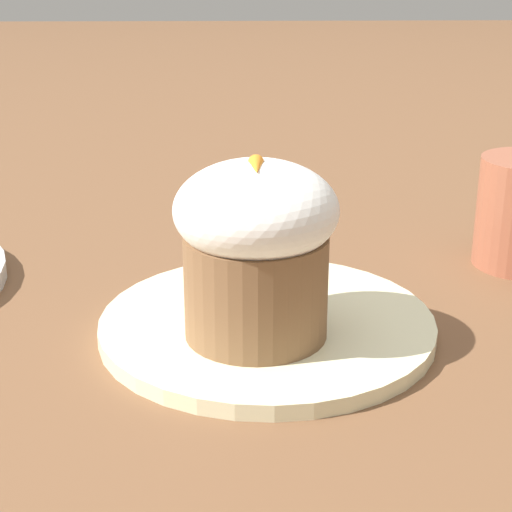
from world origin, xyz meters
TOP-DOWN VIEW (x-y plane):
  - ground_plane at (0.00, 0.00)m, footprint 4.00×4.00m
  - dessert_plate at (0.00, 0.00)m, footprint 0.22×0.22m
  - carrot_cake at (0.02, -0.01)m, footprint 0.10×0.10m
  - spoon at (-0.01, -0.01)m, footprint 0.12×0.06m

SIDE VIEW (x-z plane):
  - ground_plane at x=0.00m, z-range 0.00..0.00m
  - dessert_plate at x=0.00m, z-range 0.00..0.01m
  - spoon at x=-0.01m, z-range 0.01..0.02m
  - carrot_cake at x=0.02m, z-range 0.01..0.13m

